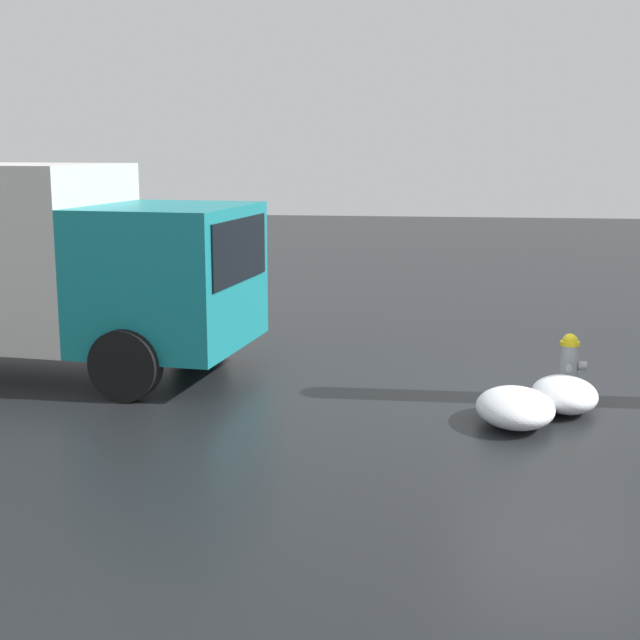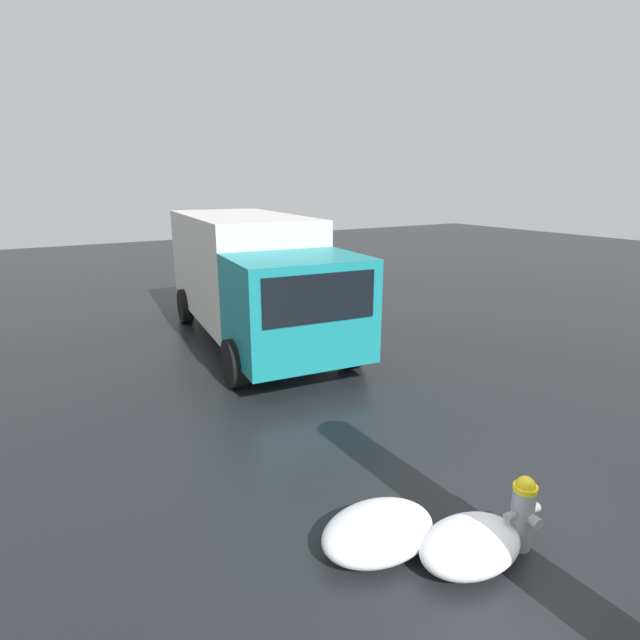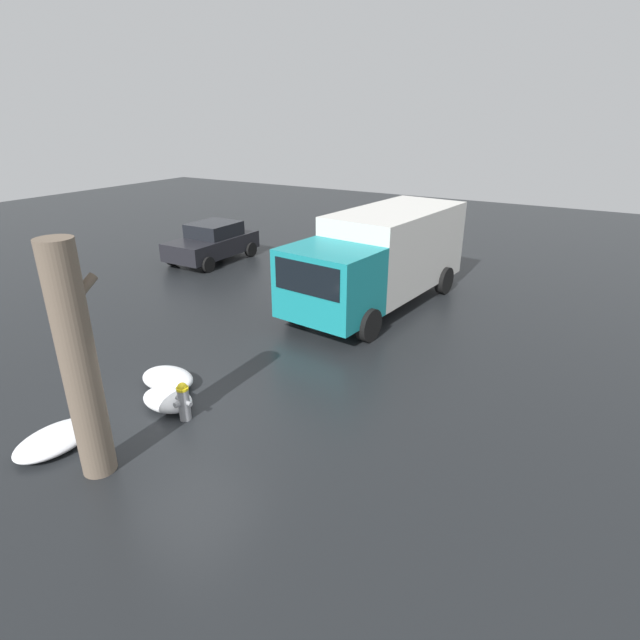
# 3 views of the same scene
# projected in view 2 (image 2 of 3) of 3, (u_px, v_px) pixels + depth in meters

# --- Properties ---
(ground_plane) EXTENTS (60.00, 60.00, 0.00)m
(ground_plane) POSITION_uv_depth(u_px,v_px,m) (518.00, 546.00, 5.15)
(ground_plane) COLOR black
(fire_hydrant) EXTENTS (0.34, 0.44, 0.81)m
(fire_hydrant) POSITION_uv_depth(u_px,v_px,m) (523.00, 512.00, 5.03)
(fire_hydrant) COLOR gray
(fire_hydrant) RESTS_ON ground_plane
(delivery_truck) EXTENTS (7.36, 3.30, 2.87)m
(delivery_truck) POSITION_uv_depth(u_px,v_px,m) (252.00, 274.00, 11.56)
(delivery_truck) COLOR teal
(delivery_truck) RESTS_ON ground_plane
(snow_pile_by_hydrant) EXTENTS (0.77, 1.14, 0.39)m
(snow_pile_by_hydrant) POSITION_uv_depth(u_px,v_px,m) (470.00, 545.00, 4.89)
(snow_pile_by_hydrant) COLOR white
(snow_pile_by_hydrant) RESTS_ON ground_plane
(snow_pile_curbside) EXTENTS (0.88, 1.25, 0.39)m
(snow_pile_curbside) POSITION_uv_depth(u_px,v_px,m) (378.00, 531.00, 5.08)
(snow_pile_curbside) COLOR white
(snow_pile_curbside) RESTS_ON ground_plane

